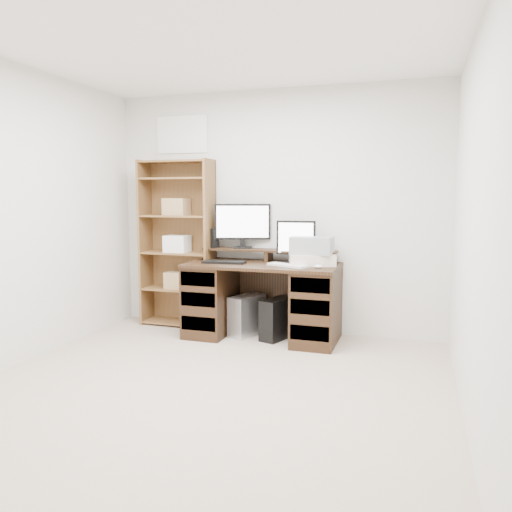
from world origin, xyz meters
The scene contains 14 objects.
room centered at (0.00, 0.00, 1.25)m, with size 3.54×4.04×2.54m.
desk centered at (-0.02, 1.64, 0.39)m, with size 1.50×0.70×0.75m.
riser_shelf centered at (-0.02, 1.85, 0.84)m, with size 1.40×0.22×0.12m.
monitor_wide centered at (-0.32, 1.90, 1.13)m, with size 0.57×0.22×0.46m.
monitor_small centered at (0.29, 1.77, 0.98)m, with size 0.39×0.15×0.42m.
speaker centered at (-0.63, 1.84, 0.97)m, with size 0.08×0.08×0.20m, color black.
keyboard_black centered at (-0.39, 1.55, 0.76)m, with size 0.43×0.14×0.02m, color black.
keyboard_white centered at (0.26, 1.53, 0.76)m, with size 0.42×0.13×0.02m, color silver.
mouse centered at (0.57, 1.50, 0.77)m, with size 0.08×0.05×0.03m, color white.
printer centered at (0.46, 1.70, 0.80)m, with size 0.43×0.32×0.11m, color beige.
basket centered at (0.46, 1.70, 0.94)m, with size 0.39×0.28×0.17m, color gray.
tower_silver centered at (-0.19, 1.67, 0.21)m, with size 0.18×0.41×0.41m, color silver.
tower_black centered at (0.14, 1.65, 0.20)m, with size 0.30×0.44×0.41m.
bookshelf centered at (-1.05, 1.86, 0.92)m, with size 0.80×0.30×1.80m.
Camera 1 is at (1.42, -3.03, 1.42)m, focal length 35.00 mm.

